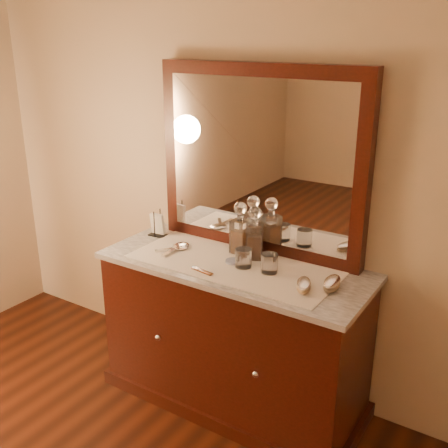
{
  "coord_description": "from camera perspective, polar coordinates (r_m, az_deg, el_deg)",
  "views": [
    {
      "loc": [
        1.33,
        -0.22,
        1.99
      ],
      "look_at": [
        0.0,
        1.85,
        1.1
      ],
      "focal_mm": 42.72,
      "sensor_mm": 36.0,
      "label": 1
    }
  ],
  "objects": [
    {
      "name": "dresser_cabinet",
      "position": [
        3.0,
        1.06,
        -11.93
      ],
      "size": [
        1.4,
        0.55,
        0.82
      ],
      "primitive_type": "cube",
      "color": "black",
      "rests_on": "floor"
    },
    {
      "name": "dresser_plinth",
      "position": [
        3.21,
        1.01,
        -17.55
      ],
      "size": [
        1.46,
        0.59,
        0.08
      ],
      "primitive_type": "cube",
      "color": "black",
      "rests_on": "floor"
    },
    {
      "name": "knob_left",
      "position": [
        2.93,
        -7.05,
        -11.96
      ],
      "size": [
        0.04,
        0.04,
        0.04
      ],
      "primitive_type": "sphere",
      "color": "silver",
      "rests_on": "dresser_cabinet"
    },
    {
      "name": "knob_right",
      "position": [
        2.65,
        3.42,
        -15.75
      ],
      "size": [
        0.04,
        0.04,
        0.04
      ],
      "primitive_type": "sphere",
      "color": "silver",
      "rests_on": "dresser_cabinet"
    },
    {
      "name": "marble_top",
      "position": [
        2.8,
        1.11,
        -4.52
      ],
      "size": [
        1.44,
        0.59,
        0.03
      ],
      "primitive_type": "cube",
      "color": "silver",
      "rests_on": "dresser_cabinet"
    },
    {
      "name": "mirror_frame",
      "position": [
        2.83,
        3.8,
        6.76
      ],
      "size": [
        1.2,
        0.08,
        1.0
      ],
      "primitive_type": "cube",
      "color": "black",
      "rests_on": "marble_top"
    },
    {
      "name": "mirror_glass",
      "position": [
        2.81,
        3.46,
        6.63
      ],
      "size": [
        1.06,
        0.01,
        0.86
      ],
      "primitive_type": "cube",
      "color": "white",
      "rests_on": "marble_top"
    },
    {
      "name": "lace_runner",
      "position": [
        2.78,
        0.9,
        -4.34
      ],
      "size": [
        1.1,
        0.45,
        0.0
      ],
      "primitive_type": "cube",
      "color": "white",
      "rests_on": "marble_top"
    },
    {
      "name": "pin_dish",
      "position": [
        2.79,
        0.95,
        -4.01
      ],
      "size": [
        0.09,
        0.09,
        0.01
      ],
      "primitive_type": "cylinder",
      "rotation": [
        0.0,
        0.0,
        -0.2
      ],
      "color": "white",
      "rests_on": "lace_runner"
    },
    {
      "name": "comb",
      "position": [
        2.69,
        -2.35,
        -5.04
      ],
      "size": [
        0.14,
        0.05,
        0.01
      ],
      "primitive_type": "cube",
      "rotation": [
        0.0,
        0.0,
        -0.16
      ],
      "color": "brown",
      "rests_on": "lace_runner"
    },
    {
      "name": "napkin_rack",
      "position": [
        3.17,
        -7.13,
        -0.15
      ],
      "size": [
        0.11,
        0.07,
        0.16
      ],
      "color": "black",
      "rests_on": "marble_top"
    },
    {
      "name": "decanter_left",
      "position": [
        2.88,
        1.76,
        -1.01
      ],
      "size": [
        0.09,
        0.09,
        0.29
      ],
      "color": "#994D16",
      "rests_on": "lace_runner"
    },
    {
      "name": "decanter_right",
      "position": [
        2.81,
        3.3,
        -1.53
      ],
      "size": [
        0.12,
        0.12,
        0.29
      ],
      "color": "#994D16",
      "rests_on": "lace_runner"
    },
    {
      "name": "brush_near",
      "position": [
        2.54,
        8.52,
        -6.48
      ],
      "size": [
        0.12,
        0.17,
        0.04
      ],
      "color": "#8E7657",
      "rests_on": "lace_runner"
    },
    {
      "name": "brush_far",
      "position": [
        2.57,
        11.48,
        -6.24
      ],
      "size": [
        0.09,
        0.17,
        0.04
      ],
      "color": "#8E7657",
      "rests_on": "lace_runner"
    },
    {
      "name": "hand_mirror_outer",
      "position": [
        2.98,
        -4.85,
        -2.44
      ],
      "size": [
        0.09,
        0.22,
        0.02
      ],
      "color": "silver",
      "rests_on": "lace_runner"
    },
    {
      "name": "hand_mirror_inner",
      "position": [
        2.97,
        -5.0,
        -2.56
      ],
      "size": [
        0.15,
        0.18,
        0.02
      ],
      "color": "silver",
      "rests_on": "lace_runner"
    },
    {
      "name": "tumblers",
      "position": [
        2.7,
        3.47,
        -3.92
      ],
      "size": [
        0.23,
        0.1,
        0.1
      ],
      "color": "white",
      "rests_on": "lace_runner"
    }
  ]
}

